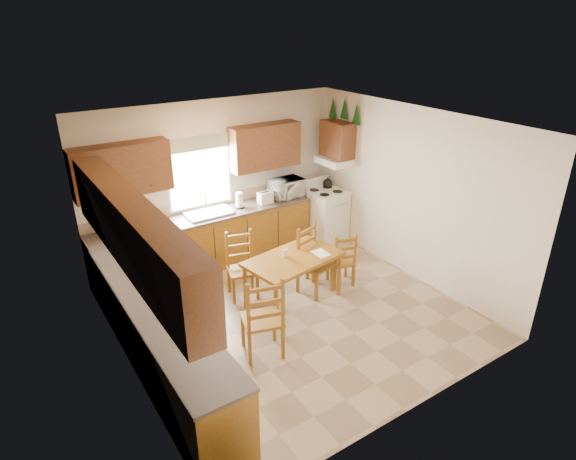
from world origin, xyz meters
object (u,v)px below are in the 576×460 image
dining_table (293,280)px  chair_far_left (315,261)px  chair_near_left (262,314)px  stove (325,216)px  microwave (287,188)px  chair_near_right (341,258)px  chair_far_right (242,267)px

dining_table → chair_far_left: size_ratio=1.31×
chair_near_left → dining_table: bearing=-125.8°
chair_far_left → stove: bearing=32.7°
stove → chair_far_left: 1.87m
dining_table → chair_far_left: (0.44, 0.05, 0.16)m
microwave → dining_table: bearing=-123.0°
microwave → chair_far_left: bearing=-111.5°
stove → chair_near_right: bearing=-124.5°
microwave → chair_far_right: microwave is taller
chair_near_left → chair_near_right: chair_near_left is taller
chair_far_left → chair_far_right: 1.09m
microwave → chair_far_right: bearing=-145.5°
chair_near_left → chair_far_left: chair_near_left is taller
microwave → chair_far_right: size_ratio=0.54×
microwave → chair_far_right: 2.03m
chair_far_left → chair_far_right: size_ratio=1.05×
stove → microwave: (-0.67, 0.28, 0.60)m
stove → chair_far_right: (-2.22, -0.89, 0.02)m
chair_near_right → chair_far_left: chair_far_left is taller
chair_near_right → chair_far_right: 1.55m
microwave → dining_table: (-1.01, -1.72, -0.71)m
chair_near_left → stove: bearing=-124.1°
stove → dining_table: size_ratio=0.70×
dining_table → stove: bearing=31.2°
stove → chair_near_left: (-2.66, -2.20, 0.09)m
stove → chair_far_left: chair_far_left is taller
chair_near_left → chair_near_right: size_ratio=1.28×
stove → dining_table: 2.22m
chair_far_right → chair_near_right: bearing=-4.5°
chair_near_right → chair_far_right: bearing=-3.0°
chair_near_right → chair_far_left: (-0.48, 0.02, 0.08)m
microwave → chair_far_right: (-1.55, -1.17, -0.58)m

